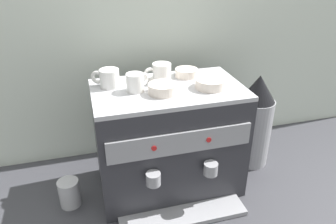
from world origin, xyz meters
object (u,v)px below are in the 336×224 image
at_px(ceramic_cup_0, 161,73).
at_px(coffee_grinder, 254,122).
at_px(espresso_machine, 168,140).
at_px(ceramic_bowl_2, 210,84).
at_px(ceramic_bowl_0, 163,89).
at_px(ceramic_cup_1, 108,78).
at_px(milk_pitcher, 69,193).
at_px(ceramic_cup_2, 136,82).
at_px(ceramic_bowl_1, 186,73).

height_order(ceramic_cup_0, coffee_grinder, ceramic_cup_0).
height_order(espresso_machine, ceramic_bowl_2, ceramic_bowl_2).
relative_size(ceramic_bowl_2, coffee_grinder, 0.26).
bearing_deg(coffee_grinder, ceramic_bowl_2, -160.65).
relative_size(ceramic_bowl_0, ceramic_bowl_2, 0.91).
relative_size(ceramic_bowl_0, coffee_grinder, 0.24).
bearing_deg(coffee_grinder, ceramic_cup_1, 178.42).
distance_m(ceramic_cup_1, coffee_grinder, 0.73).
xyz_separation_m(ceramic_cup_0, milk_pitcher, (-0.43, -0.10, -0.46)).
bearing_deg(ceramic_cup_2, espresso_machine, -2.16).
bearing_deg(ceramic_cup_2, ceramic_cup_1, 142.94).
bearing_deg(espresso_machine, milk_pitcher, -177.10).
bearing_deg(espresso_machine, ceramic_bowl_2, -14.14).
bearing_deg(ceramic_bowl_0, ceramic_cup_1, 147.48).
bearing_deg(ceramic_bowl_2, milk_pitcher, 178.20).
bearing_deg(ceramic_bowl_1, ceramic_cup_2, -157.01).
bearing_deg(ceramic_cup_1, espresso_machine, -19.10).
xyz_separation_m(ceramic_cup_2, ceramic_bowl_0, (0.09, -0.05, -0.02)).
height_order(ceramic_cup_1, ceramic_bowl_2, ceramic_cup_1).
distance_m(ceramic_bowl_0, ceramic_bowl_2, 0.20).
bearing_deg(ceramic_cup_1, coffee_grinder, -1.58).
relative_size(ceramic_cup_2, milk_pitcher, 0.81).
distance_m(ceramic_bowl_1, ceramic_bowl_2, 0.16).
xyz_separation_m(ceramic_cup_0, ceramic_cup_1, (-0.21, 0.00, -0.00)).
xyz_separation_m(espresso_machine, milk_pitcher, (-0.44, -0.02, -0.18)).
relative_size(ceramic_cup_0, milk_pitcher, 1.00).
xyz_separation_m(ceramic_cup_2, ceramic_bowl_2, (0.29, -0.05, -0.02)).
bearing_deg(ceramic_bowl_1, espresso_machine, -136.21).
relative_size(ceramic_cup_1, coffee_grinder, 0.24).
xyz_separation_m(ceramic_bowl_2, coffee_grinder, (0.29, 0.10, -0.27)).
bearing_deg(milk_pitcher, ceramic_bowl_1, 13.20).
bearing_deg(ceramic_bowl_0, coffee_grinder, 12.02).
bearing_deg(coffee_grinder, ceramic_bowl_0, -167.98).
xyz_separation_m(ceramic_cup_1, ceramic_bowl_2, (0.39, -0.12, -0.02)).
height_order(ceramic_bowl_0, milk_pitcher, ceramic_bowl_0).
xyz_separation_m(ceramic_bowl_0, ceramic_bowl_2, (0.20, 0.00, -0.00)).
height_order(ceramic_cup_2, coffee_grinder, ceramic_cup_2).
xyz_separation_m(ceramic_cup_2, coffee_grinder, (0.58, 0.05, -0.29)).
distance_m(ceramic_cup_2, coffee_grinder, 0.65).
bearing_deg(ceramic_bowl_2, ceramic_bowl_0, -179.28).
height_order(ceramic_cup_0, ceramic_cup_1, ceramic_cup_0).
distance_m(ceramic_cup_1, milk_pitcher, 0.51).
bearing_deg(espresso_machine, ceramic_cup_2, 177.84).
height_order(espresso_machine, coffee_grinder, espresso_machine).
distance_m(coffee_grinder, milk_pitcher, 0.91).
distance_m(espresso_machine, ceramic_cup_1, 0.37).
bearing_deg(ceramic_cup_1, milk_pitcher, -154.72).
height_order(ceramic_cup_0, ceramic_bowl_2, ceramic_cup_0).
xyz_separation_m(ceramic_cup_1, ceramic_bowl_1, (0.34, 0.03, -0.02)).
bearing_deg(ceramic_cup_2, ceramic_bowl_0, -27.28).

